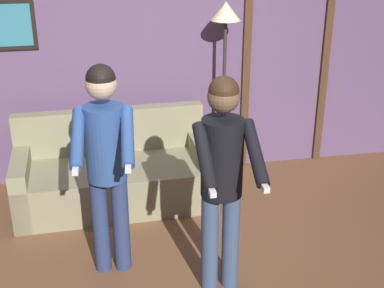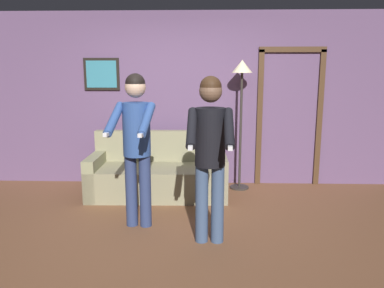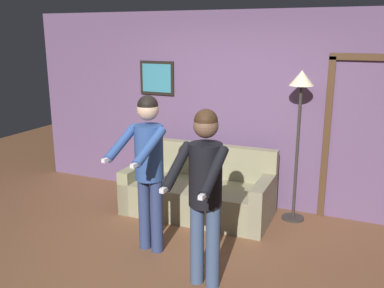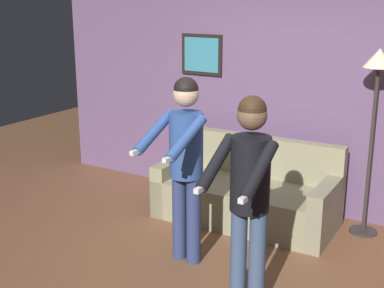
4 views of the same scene
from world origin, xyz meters
name	(u,v)px [view 1 (image 1 of 4)]	position (x,y,z in m)	size (l,w,h in m)	color
ground_plane	(161,276)	(0.00, 0.00, 0.00)	(12.00, 12.00, 0.00)	brown
back_wall_assembly	(134,58)	(0.01, 1.93, 1.30)	(6.40, 0.10, 2.60)	#644A6D
couch	(115,176)	(-0.27, 1.31, 0.28)	(1.92, 0.89, 0.87)	gray
torchiere_lamp	(225,39)	(0.90, 1.63, 1.52)	(0.30, 0.30, 1.88)	#332D28
person_standing_left	(106,154)	(-0.36, 0.18, 1.03)	(0.47, 0.69, 1.70)	navy
person_standing_right	(222,169)	(0.43, -0.20, 1.01)	(0.44, 0.65, 1.68)	#3C5174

